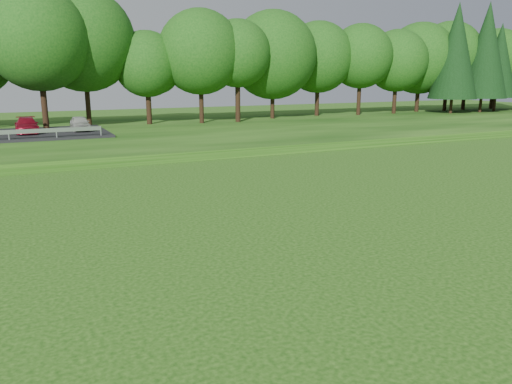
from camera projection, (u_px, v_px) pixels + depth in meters
name	position (u px, v px, depth m)	size (l,w,h in m)	color
berm	(232.00, 128.00, 47.99)	(130.00, 30.00, 0.60)	#133C0B
walking_path	(308.00, 150.00, 35.77)	(130.00, 1.60, 0.04)	gray
treeline	(216.00, 46.00, 49.72)	(104.00, 7.00, 15.00)	#124610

